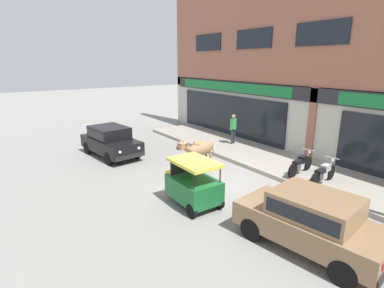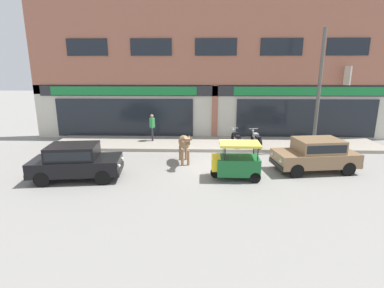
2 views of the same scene
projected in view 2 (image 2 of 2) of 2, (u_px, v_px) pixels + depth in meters
ground_plane at (219, 165)px, 14.09m from camera, size 90.00×90.00×0.00m
sidewalk at (215, 143)px, 17.77m from camera, size 19.00×3.25×0.17m
shop_building at (215, 67)px, 18.49m from camera, size 23.00×1.40×9.43m
cow at (184, 143)px, 14.17m from camera, size 0.79×2.13×1.61m
car_0 at (75, 160)px, 12.17m from camera, size 3.74×2.02×1.46m
car_1 at (316, 153)px, 13.14m from camera, size 3.76×2.08×1.46m
auto_rickshaw at (236, 163)px, 12.32m from camera, size 2.00×1.18×1.52m
motorcycle_0 at (236, 138)px, 17.04m from camera, size 0.55×1.80×0.88m
motorcycle_1 at (256, 139)px, 16.82m from camera, size 0.52×1.81×0.88m
pedestrian at (152, 125)px, 17.88m from camera, size 0.32×0.49×1.60m
utility_pole at (319, 91)px, 15.54m from camera, size 0.18×0.18×6.23m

